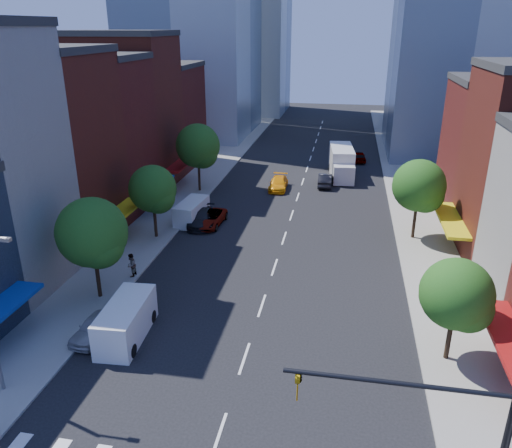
{
  "coord_description": "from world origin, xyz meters",
  "views": [
    {
      "loc": [
        5.0,
        -17.56,
        18.01
      ],
      "look_at": [
        -0.89,
        14.61,
        5.0
      ],
      "focal_mm": 35.0,
      "sensor_mm": 36.0,
      "label": 1
    }
  ],
  "objects_px": {
    "parked_car_front": "(96,327)",
    "pedestrian_far": "(131,265)",
    "parked_car_third": "(210,218)",
    "parked_car_rear": "(201,218)",
    "cargo_van_near": "(125,322)",
    "taxi": "(278,183)",
    "cargo_van_far": "(191,212)",
    "traffic_car_far": "(359,157)",
    "parked_car_second": "(126,304)",
    "traffic_car_oncoming": "(325,180)",
    "box_truck": "(342,163)"
  },
  "relations": [
    {
      "from": "traffic_car_oncoming",
      "to": "cargo_van_near",
      "type": "bearing_deg",
      "value": 71.83
    },
    {
      "from": "parked_car_third",
      "to": "box_truck",
      "type": "height_order",
      "value": "box_truck"
    },
    {
      "from": "parked_car_second",
      "to": "parked_car_rear",
      "type": "relative_size",
      "value": 0.8
    },
    {
      "from": "cargo_van_far",
      "to": "parked_car_rear",
      "type": "bearing_deg",
      "value": -23.24
    },
    {
      "from": "taxi",
      "to": "pedestrian_far",
      "type": "xyz_separation_m",
      "value": [
        -7.94,
        -24.19,
        0.36
      ]
    },
    {
      "from": "traffic_car_oncoming",
      "to": "box_truck",
      "type": "height_order",
      "value": "box_truck"
    },
    {
      "from": "parked_car_rear",
      "to": "traffic_car_far",
      "type": "relative_size",
      "value": 1.18
    },
    {
      "from": "cargo_van_near",
      "to": "taxi",
      "type": "relative_size",
      "value": 1.14
    },
    {
      "from": "parked_car_front",
      "to": "traffic_car_far",
      "type": "xyz_separation_m",
      "value": [
        16.4,
        46.83,
        0.03
      ]
    },
    {
      "from": "parked_car_front",
      "to": "traffic_car_far",
      "type": "distance_m",
      "value": 49.62
    },
    {
      "from": "cargo_van_near",
      "to": "traffic_car_oncoming",
      "type": "xyz_separation_m",
      "value": [
        10.36,
        34.21,
        -0.4
      ]
    },
    {
      "from": "parked_car_front",
      "to": "cargo_van_near",
      "type": "distance_m",
      "value": 1.98
    },
    {
      "from": "taxi",
      "to": "traffic_car_far",
      "type": "distance_m",
      "value": 17.67
    },
    {
      "from": "parked_car_second",
      "to": "cargo_van_near",
      "type": "height_order",
      "value": "cargo_van_near"
    },
    {
      "from": "parked_car_third",
      "to": "traffic_car_oncoming",
      "type": "distance_m",
      "value": 18.17
    },
    {
      "from": "traffic_car_far",
      "to": "parked_car_front",
      "type": "bearing_deg",
      "value": 64.22
    },
    {
      "from": "parked_car_front",
      "to": "parked_car_second",
      "type": "distance_m",
      "value": 2.99
    },
    {
      "from": "parked_car_second",
      "to": "taxi",
      "type": "bearing_deg",
      "value": 70.26
    },
    {
      "from": "parked_car_front",
      "to": "cargo_van_far",
      "type": "xyz_separation_m",
      "value": [
        -0.01,
        19.85,
        0.34
      ]
    },
    {
      "from": "parked_car_third",
      "to": "parked_car_second",
      "type": "bearing_deg",
      "value": -91.26
    },
    {
      "from": "taxi",
      "to": "traffic_car_oncoming",
      "type": "relative_size",
      "value": 1.07
    },
    {
      "from": "cargo_van_near",
      "to": "cargo_van_far",
      "type": "distance_m",
      "value": 19.82
    },
    {
      "from": "parked_car_third",
      "to": "pedestrian_far",
      "type": "distance_m",
      "value": 12.04
    },
    {
      "from": "parked_car_front",
      "to": "box_truck",
      "type": "xyz_separation_m",
      "value": [
        14.08,
        38.9,
        1.02
      ]
    },
    {
      "from": "parked_car_front",
      "to": "taxi",
      "type": "xyz_separation_m",
      "value": [
        6.94,
        31.91,
        0.01
      ]
    },
    {
      "from": "cargo_van_near",
      "to": "traffic_car_far",
      "type": "height_order",
      "value": "cargo_van_near"
    },
    {
      "from": "traffic_car_oncoming",
      "to": "box_truck",
      "type": "xyz_separation_m",
      "value": [
        1.8,
        4.56,
        0.96
      ]
    },
    {
      "from": "traffic_car_far",
      "to": "cargo_van_near",
      "type": "bearing_deg",
      "value": 66.29
    },
    {
      "from": "parked_car_rear",
      "to": "parked_car_front",
      "type": "bearing_deg",
      "value": -98.05
    },
    {
      "from": "parked_car_front",
      "to": "traffic_car_far",
      "type": "relative_size",
      "value": 0.96
    },
    {
      "from": "parked_car_second",
      "to": "cargo_van_near",
      "type": "xyz_separation_m",
      "value": [
        1.26,
        -2.79,
        0.5
      ]
    },
    {
      "from": "cargo_van_near",
      "to": "cargo_van_far",
      "type": "height_order",
      "value": "cargo_van_near"
    },
    {
      "from": "parked_car_second",
      "to": "parked_car_rear",
      "type": "height_order",
      "value": "parked_car_rear"
    },
    {
      "from": "parked_car_front",
      "to": "parked_car_third",
      "type": "bearing_deg",
      "value": 91.51
    },
    {
      "from": "parked_car_front",
      "to": "pedestrian_far",
      "type": "height_order",
      "value": "pedestrian_far"
    },
    {
      "from": "traffic_car_oncoming",
      "to": "box_truck",
      "type": "distance_m",
      "value": 4.99
    },
    {
      "from": "parked_car_third",
      "to": "cargo_van_near",
      "type": "xyz_separation_m",
      "value": [
        -0.08,
        -19.24,
        0.46
      ]
    },
    {
      "from": "parked_car_third",
      "to": "box_truck",
      "type": "bearing_deg",
      "value": 61.66
    },
    {
      "from": "parked_car_front",
      "to": "parked_car_third",
      "type": "xyz_separation_m",
      "value": [
        2.0,
        19.37,
        -0.0
      ]
    },
    {
      "from": "taxi",
      "to": "traffic_car_oncoming",
      "type": "xyz_separation_m",
      "value": [
        5.35,
        2.43,
        0.05
      ]
    },
    {
      "from": "parked_car_third",
      "to": "parked_car_rear",
      "type": "bearing_deg",
      "value": -166.79
    },
    {
      "from": "cargo_van_far",
      "to": "pedestrian_far",
      "type": "relative_size",
      "value": 2.75
    },
    {
      "from": "cargo_van_near",
      "to": "parked_car_rear",
      "type": "bearing_deg",
      "value": 88.89
    },
    {
      "from": "parked_car_front",
      "to": "pedestrian_far",
      "type": "xyz_separation_m",
      "value": [
        -1.0,
        7.72,
        0.37
      ]
    },
    {
      "from": "parked_car_second",
      "to": "parked_car_third",
      "type": "distance_m",
      "value": 16.51
    },
    {
      "from": "cargo_van_far",
      "to": "traffic_car_oncoming",
      "type": "height_order",
      "value": "cargo_van_far"
    },
    {
      "from": "parked_car_third",
      "to": "parked_car_rear",
      "type": "xyz_separation_m",
      "value": [
        -0.83,
        -0.14,
        0.03
      ]
    },
    {
      "from": "traffic_car_far",
      "to": "box_truck",
      "type": "relative_size",
      "value": 0.46
    },
    {
      "from": "pedestrian_far",
      "to": "parked_car_second",
      "type": "bearing_deg",
      "value": 22.98
    },
    {
      "from": "parked_car_rear",
      "to": "pedestrian_far",
      "type": "height_order",
      "value": "pedestrian_far"
    }
  ]
}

